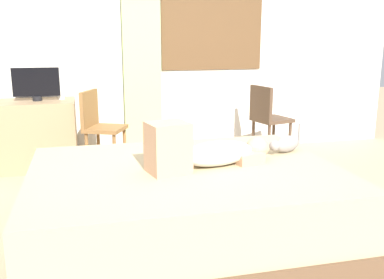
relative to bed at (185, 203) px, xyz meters
The scene contains 11 objects.
ground_plane 0.28m from the bed, 37.99° to the right, with size 16.00×16.00×0.00m, color tan.
back_wall_with_window 2.72m from the bed, 87.32° to the left, with size 6.40×0.14×2.90m.
bed is the anchor object (origin of this frame).
person_lying 0.40m from the bed, ahead, with size 0.94×0.44×0.34m.
cat 0.95m from the bed, 13.85° to the left, with size 0.33×0.22×0.21m.
desk 2.38m from the bed, 120.76° to the left, with size 0.90×0.56×0.74m.
tv_monitor 2.43m from the bed, 119.27° to the left, with size 0.48×0.10×0.35m.
cup 2.35m from the bed, 113.20° to the left, with size 0.07×0.07×0.09m, color white.
chair_by_desk 1.88m from the bed, 106.36° to the left, with size 0.50×0.50×0.86m.
chair_spare 2.29m from the bed, 52.23° to the left, with size 0.46×0.46×0.86m.
curtain_left 2.49m from the bed, 89.53° to the left, with size 0.44×0.06×2.33m, color #ADCC75.
Camera 1 is at (-0.74, -2.77, 1.41)m, focal length 40.94 mm.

